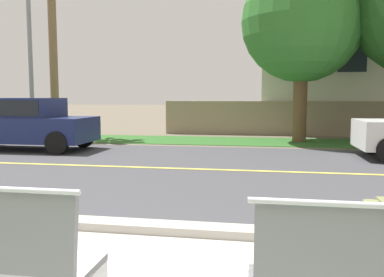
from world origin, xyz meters
The scene contains 9 objects.
ground_plane centered at (0.00, 8.00, 0.00)m, with size 140.00×140.00×0.00m, color #665B4C.
curb_edge centered at (0.00, 2.35, 0.06)m, with size 44.00×0.30×0.11m, color #ADA89E.
street_asphalt centered at (0.00, 6.50, 0.00)m, with size 52.00×8.00×0.01m, color #424247.
road_centre_line centered at (0.00, 6.50, 0.01)m, with size 48.00×0.14×0.01m, color #E0CC4C.
far_verge_grass centered at (0.00, 12.30, 0.01)m, with size 48.00×2.80×0.02m, color #2D6026.
car_navy_far centered at (-6.56, 8.90, 0.85)m, with size 4.30×1.86×1.54m.
streetlamp centered at (-7.99, 12.11, 3.85)m, with size 0.24×2.10×6.70m.
shade_tree_far_left centered at (1.94, 12.43, 4.43)m, with size 4.14×4.14×6.83m.
garden_wall centered at (2.95, 14.97, 0.70)m, with size 13.00×0.36×1.40m, color gray.
Camera 1 is at (0.59, -2.10, 1.57)m, focal length 38.05 mm.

